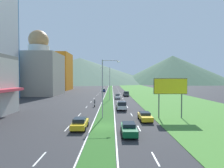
% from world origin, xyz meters
% --- Properties ---
extents(ground_plane, '(600.00, 600.00, 0.00)m').
position_xyz_m(ground_plane, '(0.00, 0.00, 0.00)').
color(ground_plane, '#2D2D30').
extents(grass_median, '(3.20, 240.00, 0.06)m').
position_xyz_m(grass_median, '(0.00, 60.00, 0.03)').
color(grass_median, '#2D6023').
rests_on(grass_median, ground_plane).
extents(grass_verge_right, '(24.00, 240.00, 0.06)m').
position_xyz_m(grass_verge_right, '(20.60, 60.00, 0.03)').
color(grass_verge_right, '#477F33').
rests_on(grass_verge_right, ground_plane).
extents(lane_dash_left_1, '(0.16, 2.80, 0.01)m').
position_xyz_m(lane_dash_left_1, '(-5.10, -10.44, 0.01)').
color(lane_dash_left_1, silver).
rests_on(lane_dash_left_1, ground_plane).
extents(lane_dash_left_2, '(0.16, 2.80, 0.01)m').
position_xyz_m(lane_dash_left_2, '(-5.10, -0.88, 0.01)').
color(lane_dash_left_2, silver).
rests_on(lane_dash_left_2, ground_plane).
extents(lane_dash_left_3, '(0.16, 2.80, 0.01)m').
position_xyz_m(lane_dash_left_3, '(-5.10, 8.68, 0.01)').
color(lane_dash_left_3, silver).
rests_on(lane_dash_left_3, ground_plane).
extents(lane_dash_left_4, '(0.16, 2.80, 0.01)m').
position_xyz_m(lane_dash_left_4, '(-5.10, 18.24, 0.01)').
color(lane_dash_left_4, silver).
rests_on(lane_dash_left_4, ground_plane).
extents(lane_dash_left_5, '(0.16, 2.80, 0.01)m').
position_xyz_m(lane_dash_left_5, '(-5.10, 27.80, 0.01)').
color(lane_dash_left_5, silver).
rests_on(lane_dash_left_5, ground_plane).
extents(lane_dash_left_6, '(0.16, 2.80, 0.01)m').
position_xyz_m(lane_dash_left_6, '(-5.10, 37.37, 0.01)').
color(lane_dash_left_6, silver).
rests_on(lane_dash_left_6, ground_plane).
extents(lane_dash_left_7, '(0.16, 2.80, 0.01)m').
position_xyz_m(lane_dash_left_7, '(-5.10, 46.93, 0.01)').
color(lane_dash_left_7, silver).
rests_on(lane_dash_left_7, ground_plane).
extents(lane_dash_left_8, '(0.16, 2.80, 0.01)m').
position_xyz_m(lane_dash_left_8, '(-5.10, 56.49, 0.01)').
color(lane_dash_left_8, silver).
rests_on(lane_dash_left_8, ground_plane).
extents(lane_dash_left_9, '(0.16, 2.80, 0.01)m').
position_xyz_m(lane_dash_left_9, '(-5.10, 66.05, 0.01)').
color(lane_dash_left_9, silver).
rests_on(lane_dash_left_9, ground_plane).
extents(lane_dash_left_10, '(0.16, 2.80, 0.01)m').
position_xyz_m(lane_dash_left_10, '(-5.10, 75.61, 0.01)').
color(lane_dash_left_10, silver).
rests_on(lane_dash_left_10, ground_plane).
extents(lane_dash_left_11, '(0.16, 2.80, 0.01)m').
position_xyz_m(lane_dash_left_11, '(-5.10, 85.17, 0.01)').
color(lane_dash_left_11, silver).
rests_on(lane_dash_left_11, ground_plane).
extents(lane_dash_left_12, '(0.16, 2.80, 0.01)m').
position_xyz_m(lane_dash_left_12, '(-5.10, 94.73, 0.01)').
color(lane_dash_left_12, silver).
rests_on(lane_dash_left_12, ground_plane).
extents(lane_dash_left_13, '(0.16, 2.80, 0.01)m').
position_xyz_m(lane_dash_left_13, '(-5.10, 104.29, 0.01)').
color(lane_dash_left_13, silver).
rests_on(lane_dash_left_13, ground_plane).
extents(lane_dash_left_14, '(0.16, 2.80, 0.01)m').
position_xyz_m(lane_dash_left_14, '(-5.10, 113.85, 0.01)').
color(lane_dash_left_14, silver).
rests_on(lane_dash_left_14, ground_plane).
extents(lane_dash_left_15, '(0.16, 2.80, 0.01)m').
position_xyz_m(lane_dash_left_15, '(-5.10, 123.41, 0.01)').
color(lane_dash_left_15, silver).
rests_on(lane_dash_left_15, ground_plane).
extents(lane_dash_right_1, '(0.16, 2.80, 0.01)m').
position_xyz_m(lane_dash_right_1, '(5.10, -10.44, 0.01)').
color(lane_dash_right_1, silver).
rests_on(lane_dash_right_1, ground_plane).
extents(lane_dash_right_2, '(0.16, 2.80, 0.01)m').
position_xyz_m(lane_dash_right_2, '(5.10, -0.88, 0.01)').
color(lane_dash_right_2, silver).
rests_on(lane_dash_right_2, ground_plane).
extents(lane_dash_right_3, '(0.16, 2.80, 0.01)m').
position_xyz_m(lane_dash_right_3, '(5.10, 8.68, 0.01)').
color(lane_dash_right_3, silver).
rests_on(lane_dash_right_3, ground_plane).
extents(lane_dash_right_4, '(0.16, 2.80, 0.01)m').
position_xyz_m(lane_dash_right_4, '(5.10, 18.24, 0.01)').
color(lane_dash_right_4, silver).
rests_on(lane_dash_right_4, ground_plane).
extents(lane_dash_right_5, '(0.16, 2.80, 0.01)m').
position_xyz_m(lane_dash_right_5, '(5.10, 27.80, 0.01)').
color(lane_dash_right_5, silver).
rests_on(lane_dash_right_5, ground_plane).
extents(lane_dash_right_6, '(0.16, 2.80, 0.01)m').
position_xyz_m(lane_dash_right_6, '(5.10, 37.37, 0.01)').
color(lane_dash_right_6, silver).
rests_on(lane_dash_right_6, ground_plane).
extents(lane_dash_right_7, '(0.16, 2.80, 0.01)m').
position_xyz_m(lane_dash_right_7, '(5.10, 46.93, 0.01)').
color(lane_dash_right_7, silver).
rests_on(lane_dash_right_7, ground_plane).
extents(lane_dash_right_8, '(0.16, 2.80, 0.01)m').
position_xyz_m(lane_dash_right_8, '(5.10, 56.49, 0.01)').
color(lane_dash_right_8, silver).
rests_on(lane_dash_right_8, ground_plane).
extents(lane_dash_right_9, '(0.16, 2.80, 0.01)m').
position_xyz_m(lane_dash_right_9, '(5.10, 66.05, 0.01)').
color(lane_dash_right_9, silver).
rests_on(lane_dash_right_9, ground_plane).
extents(lane_dash_right_10, '(0.16, 2.80, 0.01)m').
position_xyz_m(lane_dash_right_10, '(5.10, 75.61, 0.01)').
color(lane_dash_right_10, silver).
rests_on(lane_dash_right_10, ground_plane).
extents(lane_dash_right_11, '(0.16, 2.80, 0.01)m').
position_xyz_m(lane_dash_right_11, '(5.10, 85.17, 0.01)').
color(lane_dash_right_11, silver).
rests_on(lane_dash_right_11, ground_plane).
extents(lane_dash_right_12, '(0.16, 2.80, 0.01)m').
position_xyz_m(lane_dash_right_12, '(5.10, 94.73, 0.01)').
color(lane_dash_right_12, silver).
rests_on(lane_dash_right_12, ground_plane).
extents(lane_dash_right_13, '(0.16, 2.80, 0.01)m').
position_xyz_m(lane_dash_right_13, '(5.10, 104.29, 0.01)').
color(lane_dash_right_13, silver).
rests_on(lane_dash_right_13, ground_plane).
extents(lane_dash_right_14, '(0.16, 2.80, 0.01)m').
position_xyz_m(lane_dash_right_14, '(5.10, 113.85, 0.01)').
color(lane_dash_right_14, silver).
rests_on(lane_dash_right_14, ground_plane).
extents(lane_dash_right_15, '(0.16, 2.80, 0.01)m').
position_xyz_m(lane_dash_right_15, '(5.10, 123.41, 0.01)').
color(lane_dash_right_15, silver).
rests_on(lane_dash_right_15, ground_plane).
extents(edge_line_median_left, '(0.16, 240.00, 0.01)m').
position_xyz_m(edge_line_median_left, '(-1.75, 60.00, 0.01)').
color(edge_line_median_left, silver).
rests_on(edge_line_median_left, ground_plane).
extents(edge_line_median_right, '(0.16, 240.00, 0.01)m').
position_xyz_m(edge_line_median_right, '(1.75, 60.00, 0.01)').
color(edge_line_median_right, silver).
rests_on(edge_line_median_right, ground_plane).
extents(domed_building, '(17.63, 17.63, 27.80)m').
position_xyz_m(domed_building, '(-30.25, 50.99, 10.66)').
color(domed_building, '#9E9384').
rests_on(domed_building, ground_plane).
extents(midrise_colored, '(17.74, 17.74, 22.70)m').
position_xyz_m(midrise_colored, '(-33.73, 84.29, 11.35)').
color(midrise_colored, orange).
rests_on(midrise_colored, ground_plane).
extents(hill_far_left, '(237.32, 237.32, 39.90)m').
position_xyz_m(hill_far_left, '(-49.49, 257.21, 19.95)').
color(hill_far_left, '#516B56').
rests_on(hill_far_left, ground_plane).
extents(hill_far_center, '(162.06, 162.06, 25.12)m').
position_xyz_m(hill_far_center, '(-7.99, 250.56, 12.56)').
color(hill_far_center, '#3D5647').
rests_on(hill_far_center, ground_plane).
extents(hill_far_right, '(161.15, 161.15, 39.93)m').
position_xyz_m(hill_far_right, '(88.12, 229.83, 19.97)').
color(hill_far_right, '#47664C').
rests_on(hill_far_right, ground_plane).
extents(street_lamp_near, '(3.20, 0.34, 10.46)m').
position_xyz_m(street_lamp_near, '(-0.12, 5.84, 5.97)').
color(street_lamp_near, '#99999E').
rests_on(street_lamp_near, ground_plane).
extents(street_lamp_mid, '(3.43, 0.46, 10.77)m').
position_xyz_m(street_lamp_mid, '(0.18, 32.89, 6.16)').
color(street_lamp_mid, '#99999E').
rests_on(street_lamp_mid, ground_plane).
extents(billboard_roadside, '(5.97, 0.28, 7.16)m').
position_xyz_m(billboard_roadside, '(11.63, 5.51, 5.44)').
color(billboard_roadside, '#4C4C51').
rests_on(billboard_roadside, ground_plane).
extents(car_0, '(1.88, 4.33, 1.61)m').
position_xyz_m(car_0, '(3.23, 36.50, 0.81)').
color(car_0, silver).
rests_on(car_0, ground_plane).
extents(car_1, '(2.04, 4.44, 1.56)m').
position_xyz_m(car_1, '(-3.26, -1.10, 0.79)').
color(car_1, yellow).
rests_on(car_1, ground_plane).
extents(car_2, '(1.99, 4.77, 1.43)m').
position_xyz_m(car_2, '(6.81, 3.79, 0.75)').
color(car_2, yellow).
rests_on(car_2, ground_plane).
extents(car_3, '(1.94, 4.49, 1.51)m').
position_xyz_m(car_3, '(3.38, -3.80, 0.78)').
color(car_3, '#0C5128').
rests_on(car_3, ground_plane).
extents(car_4, '(2.03, 4.72, 1.53)m').
position_xyz_m(car_4, '(-3.24, 69.45, 0.78)').
color(car_4, navy).
rests_on(car_4, ground_plane).
extents(pickup_truck_0, '(2.18, 5.40, 2.00)m').
position_xyz_m(pickup_truck_0, '(6.97, 45.77, 0.98)').
color(pickup_truck_0, '#515459').
rests_on(pickup_truck_0, ground_plane).
extents(pickup_truck_1, '(2.18, 5.40, 2.00)m').
position_xyz_m(pickup_truck_1, '(3.44, 14.29, 0.98)').
color(pickup_truck_1, silver).
rests_on(pickup_truck_1, ground_plane).
extents(motorcycle_rider, '(0.36, 2.00, 1.80)m').
position_xyz_m(motorcycle_rider, '(-3.10, 18.51, 0.75)').
color(motorcycle_rider, black).
rests_on(motorcycle_rider, ground_plane).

